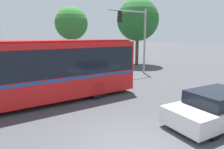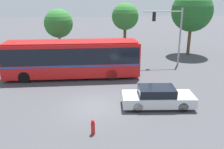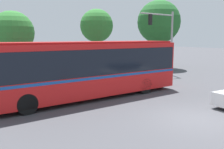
% 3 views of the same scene
% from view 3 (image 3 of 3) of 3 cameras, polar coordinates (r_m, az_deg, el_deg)
% --- Properties ---
extents(ground_plane, '(140.00, 140.00, 0.00)m').
position_cam_3_polar(ground_plane, '(11.69, 19.16, -9.73)').
color(ground_plane, '#444449').
extents(city_bus, '(11.98, 2.74, 3.32)m').
position_cam_3_polar(city_bus, '(14.67, -5.38, 1.91)').
color(city_bus, red).
rests_on(city_bus, ground).
extents(traffic_light_pole, '(4.11, 0.24, 5.94)m').
position_cam_3_polar(traffic_light_pole, '(23.60, 12.09, 9.06)').
color(traffic_light_pole, gray).
rests_on(traffic_light_pole, ground).
extents(flowering_hedge, '(8.49, 1.17, 1.34)m').
position_cam_3_polar(flowering_hedge, '(19.20, -10.91, -0.36)').
color(flowering_hedge, '#286028').
rests_on(flowering_hedge, ground).
extents(street_tree_left, '(3.40, 3.40, 5.67)m').
position_cam_3_polar(street_tree_left, '(21.56, -21.86, 8.93)').
color(street_tree_left, brown).
rests_on(street_tree_left, ground).
extents(street_tree_centre, '(3.23, 3.23, 6.33)m').
position_cam_3_polar(street_tree_centre, '(24.85, -3.54, 11.04)').
color(street_tree_centre, brown).
rests_on(street_tree_centre, ground).
extents(street_tree_right, '(4.90, 4.90, 7.78)m').
position_cam_3_polar(street_tree_right, '(29.47, 10.70, 11.76)').
color(street_tree_right, brown).
rests_on(street_tree_right, ground).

